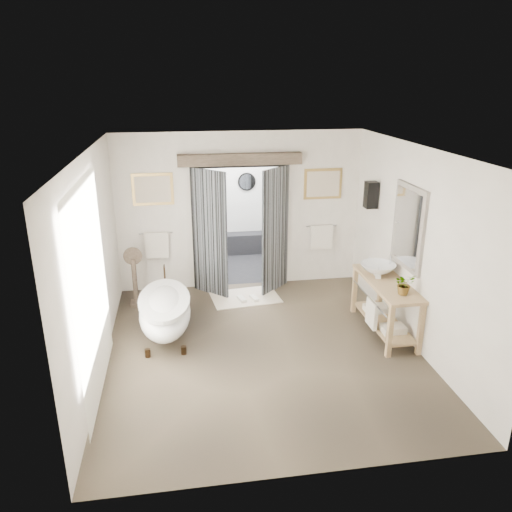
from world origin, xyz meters
The scene contains 13 objects.
ground_plane centered at (0.00, 0.00, 0.00)m, with size 5.00×5.00×0.00m, color brown.
room_shell centered at (-0.04, -0.12, 1.86)m, with size 4.52×5.02×2.91m.
shower_room centered at (0.00, 3.99, 0.91)m, with size 2.22×2.01×2.51m.
back_wall_dressing centered at (0.00, 2.32, 1.56)m, with size 3.82×0.70×2.52m.
clawfoot_tub centered at (-1.40, 0.66, 0.42)m, with size 0.78×1.74×0.85m.
vanity centered at (1.95, 0.25, 0.51)m, with size 0.57×1.60×0.85m.
pedestal_mirror centered at (-1.93, 1.83, 0.46)m, with size 0.32×0.21×1.08m.
rug centered at (0.00, 1.86, 0.01)m, with size 1.20×0.80×0.01m, color silver.
slippers centered at (0.03, 1.72, 0.04)m, with size 0.39×0.27×0.05m.
basin centered at (1.92, 0.53, 0.94)m, with size 0.55×0.55×0.19m, color white.
plant centered at (2.01, -0.22, 1.01)m, with size 0.28×0.24×0.31m, color gray.
soap_bottle_a centered at (1.88, 0.41, 0.94)m, with size 0.08×0.08×0.18m, color gray.
soap_bottle_b centered at (1.94, 0.95, 0.93)m, with size 0.12×0.12×0.15m, color gray.
Camera 1 is at (-1.09, -6.36, 3.79)m, focal length 35.00 mm.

